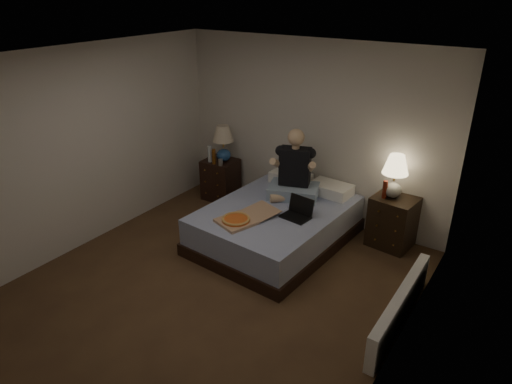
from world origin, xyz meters
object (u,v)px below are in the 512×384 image
Objects in this scene: bed at (276,225)px; nightstand_right at (392,222)px; water_bottle at (210,154)px; nightstand_left at (221,179)px; soda_can at (221,162)px; beer_bottle_right at (385,189)px; radiator at (400,308)px; lamp_right at (395,176)px; laptop at (296,209)px; pizza_box at (236,220)px; person at (294,164)px; beer_bottle_left at (214,157)px; lamp_left at (223,143)px.

nightstand_right is (1.28, 0.77, 0.09)m from bed.
nightstand_left is at bearing 56.16° from water_bottle.
soda_can is 2.45m from beer_bottle_right.
soda_can is 0.06× the size of radiator.
bed is at bearing -19.36° from water_bottle.
lamp_right is at bearing 6.31° from soda_can.
laptop is at bearing -135.41° from beer_bottle_right.
nightstand_right is at bearing 0.00° from lamp_right.
pizza_box is (1.10, -1.12, -0.15)m from soda_can.
person reaches higher than beer_bottle_right.
bed is 0.52m from laptop.
bed reaches higher than radiator.
bed is 1.50m from nightstand_right.
soda_can is 0.13× the size of pizza_box.
laptop is (1.63, -0.60, -0.07)m from soda_can.
lamp_right is at bearing -2.39° from person.
nightstand_left is at bearing 130.02° from soda_can.
water_bottle reaches higher than beer_bottle_left.
nightstand_left is 2.77× the size of beer_bottle_left.
nightstand_right is 2.71m from lamp_left.
bed is 1.66m from lamp_left.
person is at bearing -157.43° from nightstand_right.
pizza_box is at bearing -103.08° from bed.
person is at bearing -3.53° from beer_bottle_left.
laptop is at bearing -13.63° from bed.
lamp_right reaches higher than pizza_box.
beer_bottle_left is 0.14× the size of radiator.
lamp_right reaches higher than beer_bottle_right.
lamp_right is 2.24× the size of water_bottle.
nightstand_right is 1.58m from radiator.
lamp_left is at bearing -171.34° from nightstand_right.
nightstand_left is 0.43m from soda_can.
beer_bottle_right is (-0.07, -0.08, -0.17)m from lamp_right.
radiator is at bearing -66.22° from lamp_right.
person reaches higher than beer_bottle_left.
person reaches higher than soda_can.
nightstand_right is at bearing 49.63° from laptop.
radiator is (3.30, -1.34, -0.12)m from nightstand_left.
lamp_left is 2.43× the size of beer_bottle_right.
beer_bottle_left reaches higher than laptop.
person is (0.02, 0.41, 0.72)m from bed.
soda_can is 0.11× the size of person.
beer_bottle_right is (2.58, 0.03, 0.47)m from nightstand_left.
person is at bearing -10.88° from lamp_left.
soda_can is at bearing 159.56° from radiator.
person reaches higher than radiator.
lamp_left is 2.43× the size of beer_bottle_left.
nightstand_right reaches higher than nightstand_left.
lamp_right is (1.23, 0.77, 0.70)m from bed.
beer_bottle_left is (0.10, -0.03, -0.01)m from water_bottle.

